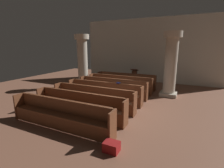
# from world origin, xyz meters

# --- Properties ---
(ground_plane) EXTENTS (19.20, 19.20, 0.00)m
(ground_plane) POSITION_xyz_m (0.00, 0.00, 0.00)
(ground_plane) COLOR brown
(back_wall) EXTENTS (10.00, 0.16, 4.50)m
(back_wall) POSITION_xyz_m (0.00, 6.08, 2.25)
(back_wall) COLOR silver
(back_wall) RESTS_ON ground
(pew_row_0) EXTENTS (3.75, 0.46, 0.90)m
(pew_row_0) POSITION_xyz_m (-0.88, 3.51, 0.49)
(pew_row_0) COLOR brown
(pew_row_0) RESTS_ON ground
(pew_row_1) EXTENTS (3.75, 0.46, 0.90)m
(pew_row_1) POSITION_xyz_m (-0.88, 2.54, 0.49)
(pew_row_1) COLOR brown
(pew_row_1) RESTS_ON ground
(pew_row_2) EXTENTS (3.75, 0.47, 0.90)m
(pew_row_2) POSITION_xyz_m (-0.88, 1.57, 0.49)
(pew_row_2) COLOR brown
(pew_row_2) RESTS_ON ground
(pew_row_3) EXTENTS (3.75, 0.46, 0.90)m
(pew_row_3) POSITION_xyz_m (-0.88, 0.61, 0.49)
(pew_row_3) COLOR brown
(pew_row_3) RESTS_ON ground
(pew_row_4) EXTENTS (3.75, 0.46, 0.90)m
(pew_row_4) POSITION_xyz_m (-0.88, -0.36, 0.49)
(pew_row_4) COLOR brown
(pew_row_4) RESTS_ON ground
(pew_row_5) EXTENTS (3.75, 0.47, 0.90)m
(pew_row_5) POSITION_xyz_m (-0.88, -1.33, 0.49)
(pew_row_5) COLOR brown
(pew_row_5) RESTS_ON ground
(pew_row_6) EXTENTS (3.75, 0.46, 0.90)m
(pew_row_6) POSITION_xyz_m (-0.88, -2.30, 0.49)
(pew_row_6) COLOR brown
(pew_row_6) RESTS_ON ground
(pillar_aisle_side) EXTENTS (0.90, 0.90, 3.28)m
(pillar_aisle_side) POSITION_xyz_m (1.80, 2.88, 1.71)
(pillar_aisle_side) COLOR #B6AD9A
(pillar_aisle_side) RESTS_ON ground
(pillar_far_side) EXTENTS (0.90, 0.90, 3.28)m
(pillar_far_side) POSITION_xyz_m (-3.50, 2.70, 1.71)
(pillar_far_side) COLOR #B6AD9A
(pillar_far_side) RESTS_ON ground
(lectern) EXTENTS (0.48, 0.45, 1.08)m
(lectern) POSITION_xyz_m (-0.65, 4.59, 0.45)
(lectern) COLOR #562B1A
(lectern) RESTS_ON ground
(hymn_book) EXTENTS (0.15, 0.18, 0.03)m
(hymn_book) POSITION_xyz_m (-0.20, 0.79, 0.92)
(hymn_book) COLOR navy
(hymn_book) RESTS_ON pew_row_3
(kneeler_box_red) EXTENTS (0.39, 0.30, 0.25)m
(kneeler_box_red) POSITION_xyz_m (1.12, -2.70, 0.13)
(kneeler_box_red) COLOR maroon
(kneeler_box_red) RESTS_ON ground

